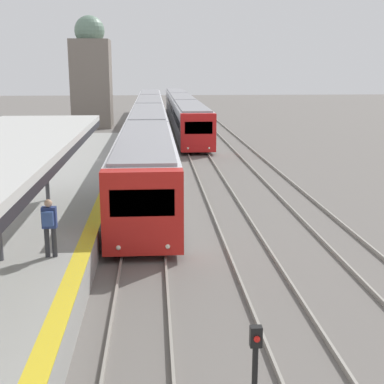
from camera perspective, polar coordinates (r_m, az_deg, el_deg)
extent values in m
cube|color=black|center=(14.69, -13.19, 3.83)|extent=(0.08, 17.22, 0.24)
cylinder|color=#47474C|center=(21.95, -15.32, 3.00)|extent=(0.16, 0.16, 3.04)
cylinder|color=#2D2D33|center=(15.58, -15.20, -5.20)|extent=(0.14, 0.14, 0.85)
cylinder|color=#2D2D33|center=(15.54, -14.47, -5.20)|extent=(0.14, 0.14, 0.85)
cube|color=navy|center=(15.36, -14.99, -2.63)|extent=(0.40, 0.22, 0.60)
sphere|color=tan|center=(15.25, -15.08, -1.17)|extent=(0.22, 0.22, 0.22)
cube|color=#334C8E|center=(15.16, -15.13, -2.76)|extent=(0.30, 0.18, 0.40)
cube|color=red|center=(17.32, -5.29, -2.14)|extent=(2.63, 0.70, 2.75)
cube|color=black|center=(16.90, -5.34, -1.17)|extent=(2.05, 0.04, 0.88)
sphere|color=#EFEACC|center=(17.35, -7.86, -5.90)|extent=(0.16, 0.16, 0.16)
sphere|color=#EFEACC|center=(17.31, -2.61, -5.83)|extent=(0.16, 0.16, 0.16)
cube|color=silver|center=(24.99, -4.96, 2.61)|extent=(2.63, 15.03, 2.75)
cube|color=gray|center=(24.77, -5.03, 5.88)|extent=(2.32, 14.73, 0.12)
cube|color=black|center=(24.94, -4.97, 3.30)|extent=(2.65, 13.83, 0.72)
cylinder|color=black|center=(20.59, -8.18, -3.48)|extent=(0.12, 0.70, 0.70)
cylinder|color=black|center=(20.55, -1.94, -3.39)|extent=(0.12, 0.70, 0.70)
cylinder|color=black|center=(30.07, -6.93, 1.84)|extent=(0.12, 0.70, 0.70)
cylinder|color=black|center=(30.04, -2.66, 1.92)|extent=(0.12, 0.70, 0.70)
cube|color=silver|center=(40.21, -4.68, 6.61)|extent=(2.63, 15.03, 2.75)
cube|color=gray|center=(40.08, -4.72, 8.65)|extent=(2.32, 14.73, 0.12)
cube|color=black|center=(40.18, -4.69, 7.04)|extent=(2.65, 13.83, 0.72)
cylinder|color=black|center=(35.59, -6.51, 3.61)|extent=(0.12, 0.70, 0.70)
cylinder|color=black|center=(35.56, -2.90, 3.67)|extent=(0.12, 0.70, 0.70)
cylinder|color=black|center=(45.24, -6.03, 5.66)|extent=(0.12, 0.70, 0.70)
cylinder|color=black|center=(45.22, -3.18, 5.71)|extent=(0.12, 0.70, 0.70)
cube|color=silver|center=(55.52, -4.56, 8.41)|extent=(2.63, 15.03, 2.75)
cube|color=gray|center=(55.42, -4.58, 9.89)|extent=(2.32, 14.73, 0.12)
cube|color=black|center=(55.50, -4.56, 8.72)|extent=(2.65, 13.83, 0.72)
cylinder|color=black|center=(50.81, -5.83, 6.48)|extent=(0.12, 0.70, 0.70)
cylinder|color=black|center=(50.79, -3.29, 6.52)|extent=(0.12, 0.70, 0.70)
cylinder|color=black|center=(60.52, -5.57, 7.55)|extent=(0.12, 0.70, 0.70)
cylinder|color=black|center=(60.51, -3.44, 7.59)|extent=(0.12, 0.70, 0.70)
cube|color=silver|center=(70.86, -4.48, 9.43)|extent=(2.63, 15.03, 2.75)
cube|color=gray|center=(70.79, -4.50, 10.59)|extent=(2.32, 14.73, 0.12)
cube|color=black|center=(70.84, -4.49, 9.68)|extent=(2.65, 13.83, 0.72)
cylinder|color=black|center=(66.11, -5.46, 8.02)|extent=(0.12, 0.70, 0.70)
cylinder|color=black|center=(66.09, -3.50, 8.06)|extent=(0.12, 0.70, 0.70)
cylinder|color=black|center=(75.84, -5.30, 8.68)|extent=(0.12, 0.70, 0.70)
cylinder|color=black|center=(75.83, -3.59, 8.71)|extent=(0.12, 0.70, 0.70)
cube|color=red|center=(38.46, 0.67, 6.35)|extent=(2.54, 0.70, 2.74)
cube|color=black|center=(38.09, 0.71, 6.86)|extent=(1.98, 0.04, 0.88)
sphere|color=#EFEACC|center=(38.21, -0.43, 4.68)|extent=(0.16, 0.16, 0.16)
sphere|color=#EFEACC|center=(38.33, 1.84, 4.71)|extent=(0.16, 0.16, 0.16)
cube|color=silver|center=(45.87, -0.11, 7.45)|extent=(2.54, 14.25, 2.74)
cube|color=gray|center=(45.75, -0.11, 9.23)|extent=(2.23, 13.97, 0.12)
cube|color=black|center=(45.84, -0.11, 7.83)|extent=(2.56, 13.11, 0.71)
cylinder|color=black|center=(41.37, -1.16, 5.03)|extent=(0.12, 0.70, 0.70)
cylinder|color=black|center=(41.53, 1.83, 5.05)|extent=(0.12, 0.70, 0.70)
cylinder|color=black|center=(50.54, -1.71, 6.51)|extent=(0.12, 0.70, 0.70)
cylinder|color=black|center=(50.68, 0.74, 6.53)|extent=(0.12, 0.70, 0.70)
cube|color=silver|center=(60.39, -1.09, 8.82)|extent=(2.54, 14.25, 2.74)
cube|color=gray|center=(60.29, -1.10, 10.18)|extent=(2.23, 13.97, 0.12)
cube|color=black|center=(60.36, -1.09, 9.11)|extent=(2.56, 13.11, 0.71)
cylinder|color=black|center=(55.84, -1.94, 7.14)|extent=(0.12, 0.70, 0.70)
cylinder|color=black|center=(55.97, 0.28, 7.16)|extent=(0.12, 0.70, 0.70)
cylinder|color=black|center=(65.06, -2.26, 7.99)|extent=(0.12, 0.70, 0.70)
cylinder|color=black|center=(65.16, -0.35, 8.01)|extent=(0.12, 0.70, 0.70)
cube|color=silver|center=(74.94, -1.69, 9.66)|extent=(2.54, 14.25, 2.74)
cube|color=gray|center=(74.86, -1.70, 10.75)|extent=(2.23, 13.97, 0.12)
cube|color=black|center=(74.92, -1.69, 9.89)|extent=(2.56, 13.11, 0.71)
cylinder|color=black|center=(70.37, -2.41, 8.38)|extent=(0.12, 0.70, 0.70)
cylinder|color=black|center=(70.47, -0.64, 8.39)|extent=(0.12, 0.70, 0.70)
cylinder|color=black|center=(79.61, -2.62, 8.93)|extent=(0.12, 0.70, 0.70)
cylinder|color=black|center=(79.69, -1.05, 8.95)|extent=(0.12, 0.70, 0.70)
cube|color=black|center=(9.19, 6.83, -15.06)|extent=(0.20, 0.14, 0.36)
sphere|color=red|center=(9.11, 6.94, -15.32)|extent=(0.11, 0.11, 0.11)
cube|color=slate|center=(57.83, -10.65, 11.25)|extent=(4.00, 4.00, 8.99)
sphere|color=slate|center=(57.92, -10.88, 16.53)|extent=(3.07, 3.07, 3.07)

